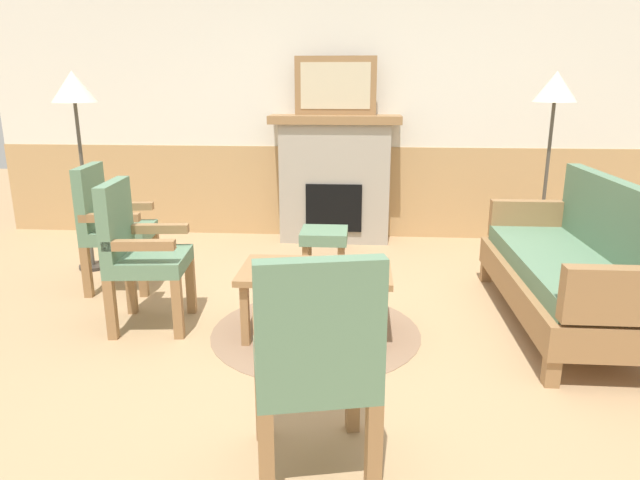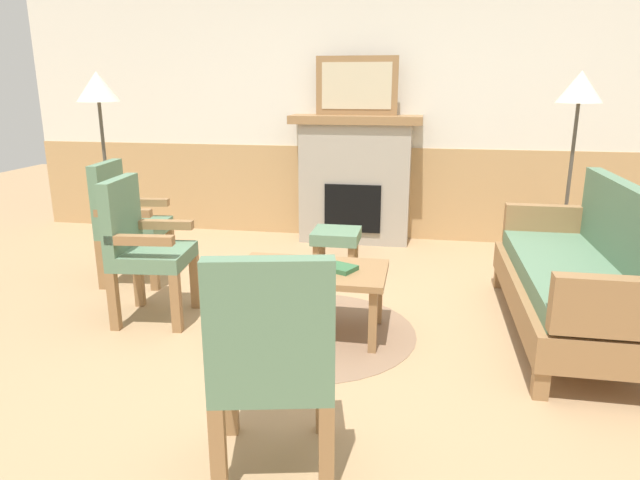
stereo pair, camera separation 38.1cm
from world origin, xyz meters
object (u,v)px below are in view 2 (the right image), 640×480
(coffee_table, at_px, (311,276))
(floor_lamp_by_chairs, at_px, (99,99))
(armchair_front_left, at_px, (272,355))
(armchair_near_fireplace, at_px, (142,243))
(footstool, at_px, (336,238))
(book_on_table, at_px, (339,268))
(framed_picture, at_px, (357,86))
(armchair_by_window_left, at_px, (125,217))
(couch, at_px, (578,277))
(floor_lamp_by_couch, at_px, (579,100))
(fireplace, at_px, (355,178))

(coffee_table, xyz_separation_m, floor_lamp_by_chairs, (-2.08, 1.19, 1.06))
(coffee_table, height_order, armchair_front_left, armchair_front_left)
(armchair_near_fireplace, relative_size, floor_lamp_by_chairs, 0.58)
(footstool, xyz_separation_m, floor_lamp_by_chairs, (-2.05, -0.11, 1.17))
(footstool, bearing_deg, book_on_table, -80.70)
(framed_picture, bearing_deg, coffee_table, -90.15)
(footstool, relative_size, armchair_by_window_left, 0.41)
(armchair_near_fireplace, height_order, armchair_front_left, same)
(framed_picture, bearing_deg, couch, -50.44)
(floor_lamp_by_couch, bearing_deg, armchair_near_fireplace, -152.75)
(armchair_by_window_left, bearing_deg, fireplace, 42.77)
(couch, bearing_deg, floor_lamp_by_chairs, 166.23)
(footstool, height_order, armchair_near_fireplace, armchair_near_fireplace)
(framed_picture, height_order, armchair_front_left, framed_picture)
(coffee_table, distance_m, book_on_table, 0.19)
(fireplace, relative_size, book_on_table, 6.27)
(fireplace, height_order, armchair_near_fireplace, fireplace)
(armchair_near_fireplace, xyz_separation_m, armchair_by_window_left, (-0.51, 0.70, 0.00))
(book_on_table, bearing_deg, armchair_front_left, -92.59)
(armchair_front_left, distance_m, floor_lamp_by_couch, 3.59)
(floor_lamp_by_chairs, bearing_deg, book_on_table, -27.68)
(book_on_table, distance_m, armchair_by_window_left, 1.99)
(footstool, distance_m, armchair_near_fireplace, 1.72)
(framed_picture, xyz_separation_m, floor_lamp_by_couch, (1.88, -0.68, -0.11))
(couch, height_order, coffee_table, couch)
(framed_picture, distance_m, book_on_table, 2.54)
(footstool, height_order, armchair_front_left, armchair_front_left)
(framed_picture, bearing_deg, floor_lamp_by_couch, -19.98)
(armchair_by_window_left, height_order, armchair_front_left, same)
(floor_lamp_by_couch, bearing_deg, armchair_front_left, -120.63)
(couch, relative_size, armchair_front_left, 1.84)
(fireplace, bearing_deg, book_on_table, -85.68)
(book_on_table, xyz_separation_m, footstool, (-0.21, 1.30, -0.17))
(armchair_by_window_left, height_order, floor_lamp_by_couch, floor_lamp_by_couch)
(coffee_table, bearing_deg, footstool, 91.51)
(framed_picture, xyz_separation_m, floor_lamp_by_chairs, (-2.09, -1.10, -0.11))
(floor_lamp_by_couch, bearing_deg, book_on_table, -136.78)
(armchair_front_left, height_order, floor_lamp_by_chairs, floor_lamp_by_chairs)
(fireplace, height_order, framed_picture, framed_picture)
(couch, xyz_separation_m, armchair_front_left, (-1.56, -1.65, 0.14))
(couch, bearing_deg, armchair_near_fireplace, -175.26)
(armchair_by_window_left, relative_size, floor_lamp_by_couch, 0.58)
(framed_picture, relative_size, floor_lamp_by_couch, 0.48)
(fireplace, xyz_separation_m, armchair_near_fireplace, (-1.18, -2.25, -0.11))
(armchair_by_window_left, height_order, floor_lamp_by_chairs, floor_lamp_by_chairs)
(armchair_front_left, bearing_deg, fireplace, 91.72)
(armchair_front_left, relative_size, floor_lamp_by_chairs, 0.58)
(fireplace, xyz_separation_m, floor_lamp_by_chairs, (-2.09, -1.10, 0.80))
(armchair_near_fireplace, height_order, armchair_by_window_left, same)
(footstool, bearing_deg, fireplace, 87.67)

